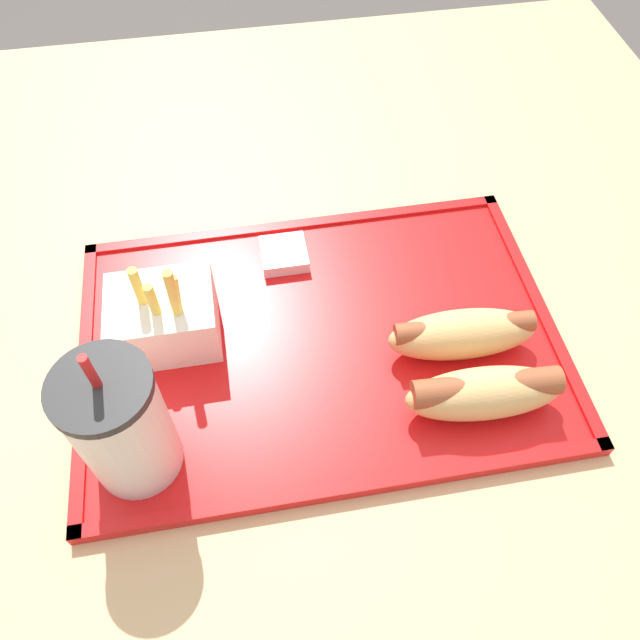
% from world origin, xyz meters
% --- Properties ---
extents(ground_plane, '(8.00, 8.00, 0.00)m').
position_xyz_m(ground_plane, '(0.00, 0.00, 0.00)').
color(ground_plane, '#4C4742').
extents(dining_table, '(1.14, 1.19, 0.76)m').
position_xyz_m(dining_table, '(0.00, 0.00, 0.38)').
color(dining_table, tan).
rests_on(dining_table, ground_plane).
extents(food_tray, '(0.46, 0.32, 0.01)m').
position_xyz_m(food_tray, '(-0.03, -0.01, 0.77)').
color(food_tray, red).
rests_on(food_tray, dining_table).
extents(soda_cup, '(0.08, 0.08, 0.16)m').
position_xyz_m(soda_cup, '(0.15, 0.09, 0.84)').
color(soda_cup, silver).
rests_on(soda_cup, food_tray).
extents(hot_dog_far, '(0.14, 0.05, 0.05)m').
position_xyz_m(hot_dog_far, '(-0.16, 0.09, 0.80)').
color(hot_dog_far, tan).
rests_on(hot_dog_far, food_tray).
extents(hot_dog_near, '(0.14, 0.05, 0.05)m').
position_xyz_m(hot_dog_near, '(-0.16, 0.03, 0.80)').
color(hot_dog_near, tan).
rests_on(hot_dog_near, food_tray).
extents(fries_carton, '(0.10, 0.08, 0.11)m').
position_xyz_m(fries_carton, '(0.12, -0.03, 0.80)').
color(fries_carton, silver).
rests_on(fries_carton, food_tray).
extents(sauce_cup_mayo, '(0.05, 0.05, 0.02)m').
position_xyz_m(sauce_cup_mayo, '(-0.01, -0.11, 0.78)').
color(sauce_cup_mayo, silver).
rests_on(sauce_cup_mayo, food_tray).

